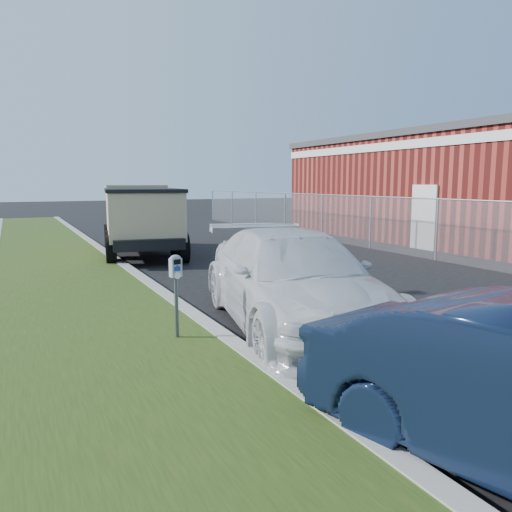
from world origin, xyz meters
name	(u,v)px	position (x,y,z in m)	size (l,w,h in m)	color
ground	(355,316)	(0.00, 0.00, 0.00)	(120.00, 120.00, 0.00)	black
chainlink_fence	(371,212)	(6.00, 7.00, 1.26)	(0.06, 30.06, 30.00)	slate
brick_building	(471,186)	(12.00, 8.00, 2.13)	(9.20, 14.20, 4.17)	maroon
parking_meter	(176,278)	(-3.21, -0.18, 0.96)	(0.18, 0.13, 1.18)	#3F4247
white_wagon	(290,279)	(-1.30, -0.02, 0.75)	(2.11, 5.20, 1.51)	silver
dump_truck	(141,215)	(-1.46, 9.20, 1.23)	(2.96, 5.84, 2.19)	black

